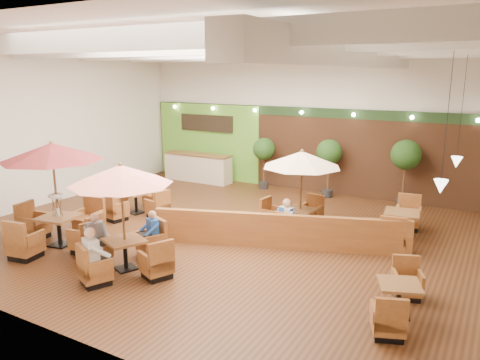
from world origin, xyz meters
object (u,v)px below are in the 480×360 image
Objects in this scene: booth_divider at (279,231)px; table_1 at (122,197)px; service_counter at (198,167)px; diner_2 at (96,233)px; table_3 at (136,201)px; topiary_2 at (406,157)px; table_5 at (401,226)px; diner_0 at (94,251)px; table_0 at (54,176)px; topiary_1 at (329,154)px; table_4 at (398,300)px; topiary_0 at (264,151)px; table_2 at (300,173)px; diner_1 at (151,228)px; diner_4 at (288,216)px; diner_3 at (288,216)px.

table_1 reaches higher than booth_divider.
diner_2 is at bearing -71.29° from service_counter.
table_3 is 9.12m from topiary_2.
topiary_2 is 3.07× the size of diner_2.
booth_divider is 3.49m from table_5.
booth_divider is at bearing 5.79° from table_3.
table_5 is at bearing 74.64° from diner_0.
topiary_1 is at bearing 51.48° from table_0.
table_4 is at bearing -4.85° from table_3.
table_1 reaches higher than diner_0.
table_1 is at bearing 117.68° from diner_2.
table_4 is at bearing -79.44° from topiary_2.
topiary_0 is at bearing 109.77° from table_4.
diner_1 is (-2.49, -3.52, -1.03)m from table_2.
table_2 is at bearing 89.67° from diner_0.
diner_2 is at bearing -122.68° from topiary_2.
table_0 reaches higher than service_counter.
topiary_2 reaches higher than booth_divider.
topiary_2 reaches higher than diner_4.
service_counter is at bearing -176.23° from topiary_0.
table_5 is at bearing 23.02° from table_2.
table_4 is 3.11× the size of diner_4.
diner_1 reaches higher than booth_divider.
topiary_2 reaches higher than diner_2.
booth_divider is at bearing -59.49° from topiary_0.
booth_divider is at bearing 73.74° from table_1.
service_counter is 7.97m from diner_3.
table_2 is (-0.06, 1.44, 1.30)m from booth_divider.
booth_divider is 0.62m from diner_4.
diner_4 is (0.00, 0.00, 0.00)m from diner_3.
topiary_2 is (4.59, 8.61, -0.01)m from table_1.
table_2 is at bearing -97.17° from diner_1.
table_5 is at bearing 48.62° from diner_4.
booth_divider is at bearing 81.68° from diner_0.
topiary_1 is (5.69, 0.20, 1.02)m from service_counter.
service_counter is 3.90× the size of diner_4.
service_counter is 1.08× the size of table_5.
table_2 reaches higher than service_counter.
diner_2 is (-3.48, -3.02, 0.28)m from booth_divider.
diner_1 is (-5.19, -4.36, 0.34)m from table_5.
diner_3 is at bearing -56.86° from topiary_0.
table_2 is 1.35m from diner_3.
diner_4 is (3.29, -5.05, -0.77)m from topiary_0.
table_1 is at bearing -118.05° from topiary_2.
table_1 is at bearing 167.37° from table_4.
table_3 is 0.91× the size of table_5.
table_1 is 1.15× the size of topiary_2.
diner_0 is at bearing -101.30° from topiary_1.
topiary_0 is (1.87, 8.33, -0.38)m from table_0.
topiary_0 is at bearing 142.92° from table_5.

